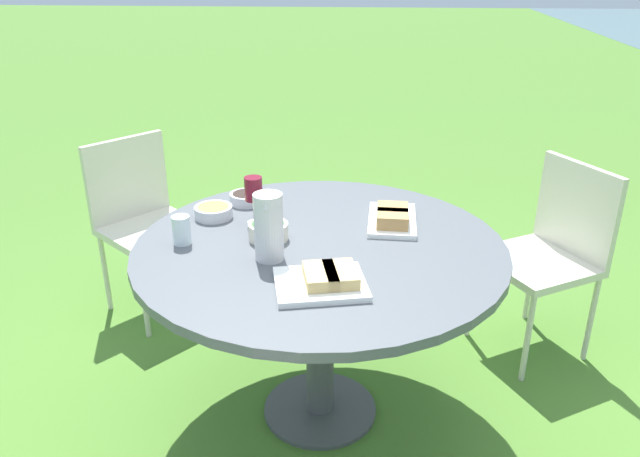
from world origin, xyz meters
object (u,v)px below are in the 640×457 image
dining_table (320,267)px  water_pitcher (269,227)px  chair_near_right (552,244)px  chair_far_back (143,212)px  wine_glass (254,191)px

dining_table → water_pitcher: 0.30m
chair_near_right → chair_far_back: bearing=-96.6°
wine_glass → water_pitcher: bearing=19.1°
chair_far_back → water_pitcher: size_ratio=3.73×
chair_near_right → water_pitcher: bearing=-59.0°
dining_table → chair_far_back: bearing=-129.6°
chair_far_back → water_pitcher: 1.28m
chair_near_right → water_pitcher: water_pitcher is taller
chair_near_right → chair_far_back: 1.99m
water_pitcher → wine_glass: size_ratio=1.26×
dining_table → chair_far_back: 1.26m
water_pitcher → wine_glass: water_pitcher is taller
chair_near_right → chair_far_back: size_ratio=1.00×
dining_table → chair_near_right: bearing=119.5°
water_pitcher → dining_table: bearing=129.0°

